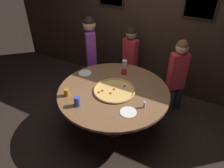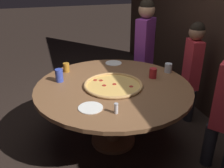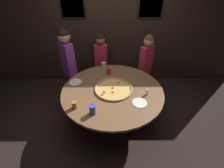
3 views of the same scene
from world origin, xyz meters
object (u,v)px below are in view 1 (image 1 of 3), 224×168
at_px(white_plate_far_back, 128,112).
at_px(diner_side_left, 130,56).
at_px(drink_cup_near_right, 67,92).
at_px(dining_table, 114,97).
at_px(drink_cup_near_left, 125,63).
at_px(drink_cup_far_left, 124,71).
at_px(diner_centre_back, 91,51).
at_px(diner_side_right, 177,73).
at_px(condiment_shaker, 144,105).
at_px(giant_pizza, 114,90).
at_px(white_plate_left_side, 85,73).
at_px(drink_cup_beside_pizza, 77,101).

bearing_deg(white_plate_far_back, diner_side_left, 113.49).
bearing_deg(drink_cup_near_right, diner_side_left, 78.99).
bearing_deg(dining_table, drink_cup_near_left, 102.84).
relative_size(drink_cup_far_left, diner_centre_back, 0.08).
xyz_separation_m(diner_side_right, diner_centre_back, (-1.62, -0.15, 0.09)).
distance_m(drink_cup_far_left, diner_centre_back, 0.86).
relative_size(drink_cup_near_left, white_plate_far_back, 0.49).
bearing_deg(drink_cup_near_right, drink_cup_far_left, 62.76).
distance_m(condiment_shaker, diner_centre_back, 1.70).
bearing_deg(diner_centre_back, white_plate_far_back, -170.49).
xyz_separation_m(giant_pizza, white_plate_left_side, (-0.68, 0.21, -0.01)).
height_order(drink_cup_far_left, drink_cup_near_right, drink_cup_far_left).
relative_size(diner_side_left, diner_centre_back, 0.86).
distance_m(drink_cup_near_left, diner_centre_back, 0.72).
bearing_deg(drink_cup_near_right, giant_pizza, 37.06).
bearing_deg(white_plate_left_side, condiment_shaker, -16.23).
distance_m(giant_pizza, white_plate_far_back, 0.51).
bearing_deg(white_plate_left_side, diner_side_left, 65.72).
distance_m(drink_cup_beside_pizza, condiment_shaker, 0.92).
height_order(drink_cup_far_left, diner_side_left, diner_side_left).
height_order(drink_cup_near_left, diner_side_right, diner_side_right).
distance_m(drink_cup_far_left, drink_cup_beside_pizza, 1.07).
bearing_deg(diner_side_right, white_plate_far_back, 36.25).
bearing_deg(white_plate_far_back, drink_cup_far_left, 119.17).
bearing_deg(white_plate_far_back, condiment_shaker, 52.61).
relative_size(drink_cup_far_left, diner_side_left, 0.09).
bearing_deg(condiment_shaker, white_plate_left_side, 163.77).
relative_size(white_plate_left_side, white_plate_far_back, 0.96).
relative_size(giant_pizza, drink_cup_near_right, 5.81).
distance_m(dining_table, white_plate_far_back, 0.54).
bearing_deg(drink_cup_beside_pizza, giant_pizza, 61.37).
bearing_deg(diner_side_left, diner_side_right, 178.48).
distance_m(dining_table, diner_side_right, 1.17).
bearing_deg(diner_side_left, drink_cup_far_left, 117.20).
xyz_separation_m(giant_pizza, drink_cup_beside_pizza, (-0.29, -0.54, 0.06)).
bearing_deg(white_plate_left_side, giant_pizza, -17.52).
relative_size(drink_cup_near_left, drink_cup_beside_pizza, 0.76).
distance_m(drink_cup_beside_pizza, white_plate_far_back, 0.71).
bearing_deg(diner_centre_back, drink_cup_beside_pizza, 165.02).
height_order(drink_cup_near_right, drink_cup_beside_pizza, drink_cup_beside_pizza).
relative_size(giant_pizza, condiment_shaker, 6.60).
relative_size(white_plate_left_side, condiment_shaker, 2.24).
relative_size(dining_table, white_plate_left_side, 7.80).
bearing_deg(condiment_shaker, dining_table, 165.24).
bearing_deg(drink_cup_beside_pizza, dining_table, 63.02).
distance_m(drink_cup_near_right, drink_cup_beside_pizza, 0.29).
relative_size(drink_cup_near_left, diner_side_left, 0.08).
relative_size(dining_table, diner_side_right, 1.24).
bearing_deg(white_plate_left_side, diner_side_right, 26.61).
xyz_separation_m(giant_pizza, diner_side_right, (0.72, 0.91, 0.02)).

